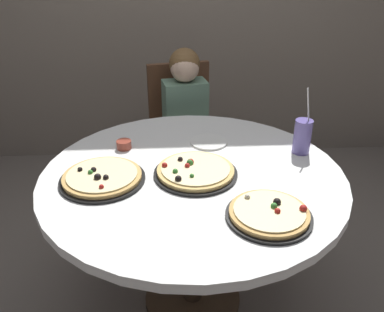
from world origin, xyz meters
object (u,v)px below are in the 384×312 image
(soda_cup, at_px, (302,136))
(plate_small, at_px, (209,142))
(dining_table, at_px, (193,190))
(pizza_veggie, at_px, (195,171))
(pizza_pepperoni, at_px, (102,177))
(diner_child, at_px, (188,148))
(chair_wooden, at_px, (182,129))
(sauce_bowl, at_px, (124,145))
(pizza_cheese, at_px, (269,214))

(soda_cup, bearing_deg, plate_small, 163.56)
(dining_table, relative_size, soda_cup, 4.19)
(pizza_veggie, xyz_separation_m, pizza_pepperoni, (-0.38, -0.03, -0.00))
(diner_child, bearing_deg, chair_wooden, 99.87)
(chair_wooden, height_order, sauce_bowl, chair_wooden)
(pizza_cheese, bearing_deg, chair_wooden, 101.82)
(pizza_veggie, distance_m, pizza_cheese, 0.40)
(pizza_cheese, xyz_separation_m, sauce_bowl, (-0.56, 0.58, 0.00))
(pizza_veggie, bearing_deg, diner_child, 89.65)
(pizza_pepperoni, bearing_deg, pizza_cheese, -24.45)
(diner_child, height_order, sauce_bowl, diner_child)
(pizza_cheese, bearing_deg, soda_cup, 62.17)
(chair_wooden, relative_size, diner_child, 0.88)
(chair_wooden, xyz_separation_m, plate_small, (0.11, -0.67, 0.22))
(dining_table, height_order, sauce_bowl, sauce_bowl)
(pizza_veggie, relative_size, soda_cup, 1.15)
(dining_table, distance_m, pizza_veggie, 0.11)
(chair_wooden, relative_size, soda_cup, 3.10)
(pizza_pepperoni, bearing_deg, soda_cup, 13.32)
(pizza_pepperoni, xyz_separation_m, sauce_bowl, (0.06, 0.29, 0.00))
(diner_child, relative_size, sauce_bowl, 15.46)
(soda_cup, bearing_deg, pizza_cheese, -117.83)
(diner_child, height_order, plate_small, diner_child)
(soda_cup, distance_m, plate_small, 0.44)
(plate_small, bearing_deg, dining_table, -108.75)
(dining_table, relative_size, diner_child, 1.19)
(chair_wooden, xyz_separation_m, diner_child, (0.03, -0.18, -0.05))
(diner_child, relative_size, pizza_pepperoni, 3.11)
(diner_child, height_order, soda_cup, diner_child)
(sauce_bowl, xyz_separation_m, plate_small, (0.41, 0.04, -0.02))
(pizza_cheese, height_order, soda_cup, soda_cup)
(diner_child, bearing_deg, dining_table, -91.06)
(pizza_cheese, height_order, pizza_pepperoni, same)
(plate_small, bearing_deg, diner_child, 99.38)
(pizza_pepperoni, bearing_deg, pizza_veggie, 4.49)
(dining_table, distance_m, pizza_pepperoni, 0.39)
(pizza_pepperoni, relative_size, plate_small, 1.94)
(chair_wooden, distance_m, sauce_bowl, 0.80)
(chair_wooden, xyz_separation_m, sauce_bowl, (-0.29, -0.71, 0.24))
(soda_cup, relative_size, plate_small, 1.70)
(dining_table, xyz_separation_m, plate_small, (0.09, 0.28, 0.10))
(diner_child, bearing_deg, pizza_pepperoni, -115.23)
(pizza_veggie, xyz_separation_m, plate_small, (0.09, 0.30, -0.01))
(pizza_pepperoni, distance_m, soda_cup, 0.91)
(pizza_cheese, relative_size, plate_small, 1.71)
(chair_wooden, relative_size, pizza_veggie, 2.70)
(soda_cup, bearing_deg, dining_table, -163.04)
(pizza_cheese, distance_m, sauce_bowl, 0.81)
(dining_table, xyz_separation_m, diner_child, (0.01, 0.77, -0.18))
(chair_wooden, height_order, pizza_cheese, chair_wooden)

